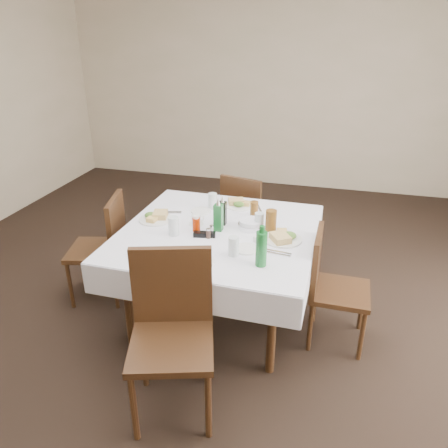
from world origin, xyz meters
name	(u,v)px	position (x,y,z in m)	size (l,w,h in m)	color
ground_plane	(206,325)	(0.00, 0.00, 0.00)	(7.00, 7.00, 0.00)	black
room_shell	(201,104)	(0.00, 0.00, 1.71)	(6.04, 7.04, 2.80)	#B9AB8B
dining_table	(218,239)	(0.06, 0.17, 0.69)	(1.46, 1.46, 0.76)	#311B0F
chair_north	(245,212)	(0.05, 1.16, 0.50)	(0.51, 0.51, 0.88)	#311B0F
chair_south	(172,322)	(0.03, -0.73, 0.58)	(0.60, 0.60, 1.01)	#311B0F
chair_east	(329,281)	(0.90, 0.10, 0.50)	(0.42, 0.42, 0.87)	#311B0F
chair_west	(105,242)	(-0.92, 0.20, 0.52)	(0.52, 0.52, 0.91)	#311B0F
meal_north	(239,204)	(0.10, 0.68, 0.78)	(0.25, 0.25, 0.05)	white
meal_south	(193,260)	(0.04, -0.34, 0.79)	(0.29, 0.29, 0.06)	white
meal_east	(283,237)	(0.55, 0.13, 0.79)	(0.28, 0.28, 0.06)	white
meal_west	(156,217)	(-0.47, 0.23, 0.78)	(0.26, 0.26, 0.06)	white
side_plate_a	(201,211)	(-0.17, 0.48, 0.77)	(0.17, 0.17, 0.01)	white
side_plate_b	(246,249)	(0.33, -0.08, 0.77)	(0.17, 0.17, 0.01)	white
water_n	(213,201)	(-0.10, 0.57, 0.83)	(0.07, 0.07, 0.13)	silver
water_s	(234,246)	(0.26, -0.17, 0.83)	(0.07, 0.07, 0.13)	silver
water_e	(259,221)	(0.35, 0.28, 0.83)	(0.07, 0.07, 0.13)	silver
water_w	(174,226)	(-0.23, 0.02, 0.83)	(0.08, 0.08, 0.14)	silver
iced_tea_a	(254,210)	(0.27, 0.48, 0.83)	(0.06, 0.06, 0.13)	brown
iced_tea_b	(271,221)	(0.44, 0.25, 0.85)	(0.08, 0.08, 0.17)	brown
bread_basket	(251,224)	(0.29, 0.28, 0.79)	(0.20, 0.20, 0.06)	silver
oil_cruet_dark	(222,212)	(0.06, 0.29, 0.86)	(0.06, 0.06, 0.23)	black
oil_cruet_green	(218,216)	(0.06, 0.18, 0.87)	(0.06, 0.06, 0.26)	#196729
ketchup_bottle	(196,224)	(-0.09, 0.12, 0.82)	(0.06, 0.06, 0.12)	#A82300
salt_shaker	(211,229)	(0.03, 0.11, 0.79)	(0.03, 0.03, 0.07)	white
pepper_shaker	(208,233)	(0.03, 0.03, 0.80)	(0.03, 0.03, 0.07)	#402B22
coffee_mug	(196,220)	(-0.13, 0.23, 0.80)	(0.11, 0.11, 0.08)	white
sunglasses	(204,234)	(-0.01, 0.05, 0.78)	(0.17, 0.08, 0.03)	black
green_bottle	(261,248)	(0.46, -0.26, 0.88)	(0.07, 0.07, 0.28)	#196729
sugar_caddy	(260,240)	(0.40, 0.06, 0.78)	(0.10, 0.08, 0.04)	white
cutlery_n	(257,208)	(0.26, 0.67, 0.77)	(0.12, 0.21, 0.01)	silver
cutlery_s	(172,253)	(-0.15, -0.25, 0.77)	(0.09, 0.16, 0.01)	silver
cutlery_e	(276,253)	(0.54, -0.07, 0.77)	(0.21, 0.08, 0.01)	silver
cutlery_w	(171,213)	(-0.40, 0.39, 0.77)	(0.18, 0.09, 0.01)	silver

